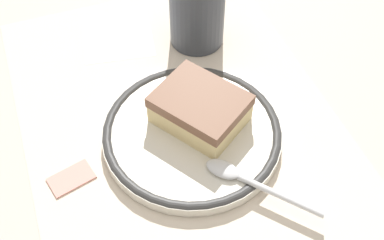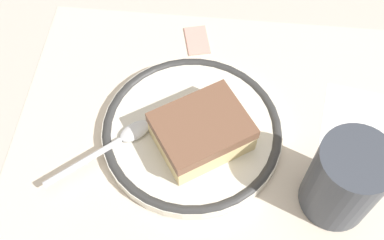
% 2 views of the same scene
% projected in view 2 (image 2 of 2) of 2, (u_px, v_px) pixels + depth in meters
% --- Properties ---
extents(ground_plane, '(2.40, 2.40, 0.00)m').
position_uv_depth(ground_plane, '(224.00, 134.00, 0.57)').
color(ground_plane, '#B7B2A8').
extents(placemat, '(0.51, 0.38, 0.00)m').
position_uv_depth(placemat, '(224.00, 134.00, 0.57)').
color(placemat, beige).
rests_on(placemat, ground_plane).
extents(plate, '(0.22, 0.22, 0.02)m').
position_uv_depth(plate, '(192.00, 131.00, 0.56)').
color(plate, silver).
rests_on(plate, placemat).
extents(cake_slice, '(0.13, 0.12, 0.04)m').
position_uv_depth(cake_slice, '(202.00, 132.00, 0.53)').
color(cake_slice, beige).
rests_on(cake_slice, plate).
extents(spoon, '(0.11, 0.10, 0.01)m').
position_uv_depth(spoon, '(115.00, 143.00, 0.54)').
color(spoon, silver).
rests_on(spoon, plate).
extents(cup, '(0.08, 0.08, 0.10)m').
position_uv_depth(cup, '(343.00, 183.00, 0.49)').
color(cup, '#383D47').
rests_on(cup, placemat).
extents(napkin, '(0.11, 0.11, 0.00)m').
position_uv_depth(napkin, '(364.00, 122.00, 0.58)').
color(napkin, white).
rests_on(napkin, placemat).
extents(sugar_packet, '(0.04, 0.06, 0.01)m').
position_uv_depth(sugar_packet, '(197.00, 39.00, 0.65)').
color(sugar_packet, '#E5998C').
rests_on(sugar_packet, placemat).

